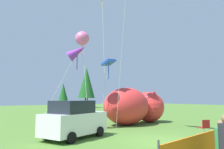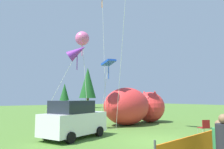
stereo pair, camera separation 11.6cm
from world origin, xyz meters
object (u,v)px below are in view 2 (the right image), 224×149
inflatable_cat (134,107)px  kite_blue_box (109,63)px  spectator_in_white_shirt (220,149)px  kite_pink_octopus (82,39)px  parked_car (74,120)px  kite_purple_delta (77,52)px  folding_chair (205,126)px

inflatable_cat → kite_blue_box: bearing=178.3°
spectator_in_white_shirt → kite_pink_octopus: size_ratio=0.23×
parked_car → inflatable_cat: bearing=0.8°
kite_purple_delta → kite_blue_box: bearing=2.2°
spectator_in_white_shirt → kite_blue_box: kite_blue_box is taller
parked_car → spectator_in_white_shirt: (0.07, -8.23, -0.10)m
kite_purple_delta → folding_chair: bearing=-50.7°
parked_car → kite_pink_octopus: bearing=33.4°
kite_pink_octopus → inflatable_cat: bearing=2.4°
folding_chair → inflatable_cat: bearing=16.6°
parked_car → kite_blue_box: (4.19, 2.51, 3.91)m
inflatable_cat → kite_blue_box: 4.57m
kite_pink_octopus → kite_purple_delta: bearing=-159.6°
inflatable_cat → spectator_in_white_shirt: inflatable_cat is taller
spectator_in_white_shirt → parked_car: bearing=90.5°
kite_purple_delta → kite_pink_octopus: bearing=20.4°
parked_car → kite_purple_delta: bearing=39.4°
folding_chair → kite_pink_octopus: (-4.69, 6.51, 5.98)m
inflatable_cat → spectator_in_white_shirt: size_ratio=4.17×
parked_car → inflatable_cat: inflatable_cat is taller
folding_chair → inflatable_cat: inflatable_cat is taller
folding_chair → kite_pink_octopus: 10.01m
folding_chair → kite_blue_box: bearing=41.6°
spectator_in_white_shirt → kite_blue_box: bearing=69.0°
folding_chair → spectator_in_white_shirt: spectator_in_white_shirt is taller
parked_car → kite_pink_octopus: 6.38m
spectator_in_white_shirt → kite_purple_delta: 11.64m
folding_chair → parked_car: bearing=80.5°
kite_purple_delta → parked_car: bearing=-119.9°
kite_pink_octopus → kite_purple_delta: kite_pink_octopus is taller
parked_car → inflatable_cat: 7.67m
kite_blue_box → spectator_in_white_shirt: bearing=-111.0°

